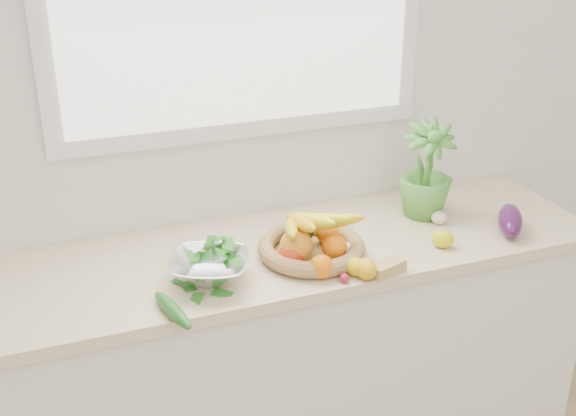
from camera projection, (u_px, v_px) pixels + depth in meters
name	position (u px, v px, depth m)	size (l,w,h in m)	color
back_wall	(241.00, 93.00, 2.44)	(4.50, 0.02, 2.70)	white
counter_cabinet	(273.00, 367.00, 2.56)	(2.20, 0.58, 0.86)	silver
countertop	(272.00, 255.00, 2.38)	(2.24, 0.62, 0.04)	beige
orange_loose	(321.00, 267.00, 2.19)	(0.08, 0.08, 0.08)	orange
lemon_a	(366.00, 269.00, 2.19)	(0.06, 0.08, 0.06)	#F8AA0D
lemon_b	(355.00, 266.00, 2.21)	(0.06, 0.07, 0.06)	#D5C70B
lemon_c	(443.00, 239.00, 2.37)	(0.06, 0.07, 0.06)	yellow
apple	(291.00, 255.00, 2.24)	(0.08, 0.08, 0.08)	red
ginger	(388.00, 268.00, 2.22)	(0.12, 0.05, 0.04)	tan
garlic_a	(439.00, 217.00, 2.54)	(0.06, 0.06, 0.05)	beige
garlic_b	(433.00, 214.00, 2.57)	(0.05, 0.05, 0.04)	white
garlic_c	(348.00, 250.00, 2.32)	(0.05, 0.05, 0.04)	white
eggplant	(510.00, 220.00, 2.47)	(0.08, 0.22, 0.09)	#39103D
cucumber	(172.00, 310.00, 2.00)	(0.04, 0.22, 0.04)	#195719
radish	(345.00, 278.00, 2.17)	(0.03, 0.03, 0.03)	#BD1735
potted_herb	(427.00, 170.00, 2.55)	(0.19, 0.19, 0.35)	#4A9235
fruit_basket	(311.00, 242.00, 2.31)	(0.45, 0.45, 0.18)	#AC8A4C
colander_with_spinach	(209.00, 262.00, 2.16)	(0.32, 0.32, 0.12)	silver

